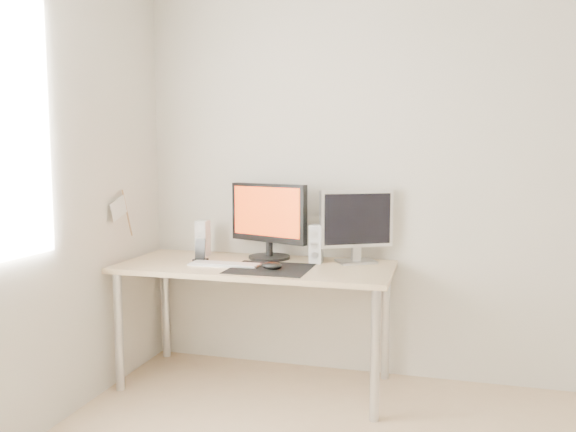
{
  "coord_description": "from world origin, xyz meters",
  "views": [
    {
      "loc": [
        0.1,
        -1.71,
        1.36
      ],
      "look_at": [
        -0.76,
        1.49,
        1.01
      ],
      "focal_mm": 35.0,
      "sensor_mm": 36.0,
      "label": 1
    }
  ],
  "objects_px": {
    "mouse": "(272,266)",
    "keyboard": "(225,264)",
    "main_monitor": "(268,218)",
    "speaker_right": "(316,244)",
    "second_monitor": "(357,223)",
    "speaker_left": "(203,238)",
    "desk": "(255,277)",
    "phone_dock": "(200,254)"
  },
  "relations": [
    {
      "from": "desk",
      "to": "speaker_left",
      "type": "bearing_deg",
      "value": 156.75
    },
    {
      "from": "mouse",
      "to": "speaker_left",
      "type": "height_order",
      "value": "speaker_left"
    },
    {
      "from": "mouse",
      "to": "speaker_right",
      "type": "distance_m",
      "value": 0.35
    },
    {
      "from": "speaker_left",
      "to": "main_monitor",
      "type": "bearing_deg",
      "value": 2.87
    },
    {
      "from": "second_monitor",
      "to": "speaker_right",
      "type": "distance_m",
      "value": 0.27
    },
    {
      "from": "mouse",
      "to": "phone_dock",
      "type": "distance_m",
      "value": 0.51
    },
    {
      "from": "phone_dock",
      "to": "main_monitor",
      "type": "bearing_deg",
      "value": 28.0
    },
    {
      "from": "desk",
      "to": "second_monitor",
      "type": "bearing_deg",
      "value": 19.89
    },
    {
      "from": "desk",
      "to": "speaker_right",
      "type": "xyz_separation_m",
      "value": [
        0.34,
        0.14,
        0.19
      ]
    },
    {
      "from": "second_monitor",
      "to": "keyboard",
      "type": "distance_m",
      "value": 0.81
    },
    {
      "from": "second_monitor",
      "to": "keyboard",
      "type": "xyz_separation_m",
      "value": [
        -0.73,
        -0.29,
        -0.23
      ]
    },
    {
      "from": "speaker_left",
      "to": "mouse",
      "type": "bearing_deg",
      "value": -29.42
    },
    {
      "from": "second_monitor",
      "to": "desk",
      "type": "bearing_deg",
      "value": -160.11
    },
    {
      "from": "desk",
      "to": "speaker_right",
      "type": "bearing_deg",
      "value": 21.93
    },
    {
      "from": "main_monitor",
      "to": "keyboard",
      "type": "relative_size",
      "value": 1.26
    },
    {
      "from": "main_monitor",
      "to": "speaker_right",
      "type": "relative_size",
      "value": 2.32
    },
    {
      "from": "second_monitor",
      "to": "speaker_right",
      "type": "relative_size",
      "value": 1.9
    },
    {
      "from": "desk",
      "to": "speaker_left",
      "type": "xyz_separation_m",
      "value": [
        -0.41,
        0.18,
        0.19
      ]
    },
    {
      "from": "main_monitor",
      "to": "second_monitor",
      "type": "relative_size",
      "value": 1.22
    },
    {
      "from": "speaker_left",
      "to": "speaker_right",
      "type": "xyz_separation_m",
      "value": [
        0.75,
        -0.04,
        0.0
      ]
    },
    {
      "from": "main_monitor",
      "to": "speaker_right",
      "type": "height_order",
      "value": "main_monitor"
    },
    {
      "from": "second_monitor",
      "to": "keyboard",
      "type": "relative_size",
      "value": 1.03
    },
    {
      "from": "mouse",
      "to": "keyboard",
      "type": "bearing_deg",
      "value": 170.06
    },
    {
      "from": "keyboard",
      "to": "main_monitor",
      "type": "bearing_deg",
      "value": 57.17
    },
    {
      "from": "speaker_right",
      "to": "keyboard",
      "type": "relative_size",
      "value": 0.54
    },
    {
      "from": "speaker_right",
      "to": "mouse",
      "type": "bearing_deg",
      "value": -125.64
    },
    {
      "from": "desk",
      "to": "speaker_left",
      "type": "distance_m",
      "value": 0.49
    },
    {
      "from": "mouse",
      "to": "desk",
      "type": "height_order",
      "value": "mouse"
    },
    {
      "from": "desk",
      "to": "speaker_right",
      "type": "relative_size",
      "value": 6.99
    },
    {
      "from": "desk",
      "to": "speaker_left",
      "type": "height_order",
      "value": "speaker_left"
    },
    {
      "from": "mouse",
      "to": "speaker_right",
      "type": "xyz_separation_m",
      "value": [
        0.19,
        0.27,
        0.09
      ]
    },
    {
      "from": "main_monitor",
      "to": "desk",
      "type": "bearing_deg",
      "value": -95.84
    },
    {
      "from": "mouse",
      "to": "main_monitor",
      "type": "relative_size",
      "value": 0.22
    },
    {
      "from": "speaker_right",
      "to": "second_monitor",
      "type": "bearing_deg",
      "value": 16.81
    },
    {
      "from": "mouse",
      "to": "main_monitor",
      "type": "height_order",
      "value": "main_monitor"
    },
    {
      "from": "second_monitor",
      "to": "keyboard",
      "type": "bearing_deg",
      "value": -158.44
    },
    {
      "from": "desk",
      "to": "main_monitor",
      "type": "height_order",
      "value": "main_monitor"
    },
    {
      "from": "mouse",
      "to": "main_monitor",
      "type": "bearing_deg",
      "value": 110.1
    },
    {
      "from": "main_monitor",
      "to": "speaker_left",
      "type": "relative_size",
      "value": 2.32
    },
    {
      "from": "keyboard",
      "to": "phone_dock",
      "type": "bearing_deg",
      "value": 156.17
    },
    {
      "from": "second_monitor",
      "to": "speaker_left",
      "type": "height_order",
      "value": "second_monitor"
    },
    {
      "from": "second_monitor",
      "to": "main_monitor",
      "type": "bearing_deg",
      "value": -179.31
    }
  ]
}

